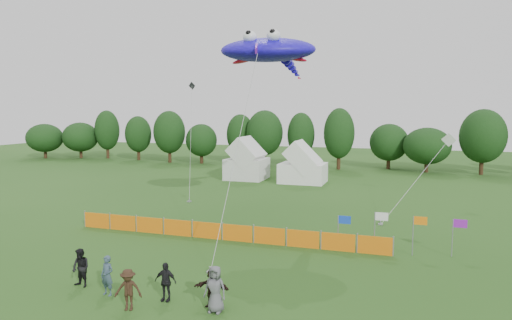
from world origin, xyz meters
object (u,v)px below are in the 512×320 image
(spectator_f, at_px, (212,288))
(spectator_c, at_px, (128,290))
(stingray_kite, at_px, (270,51))
(tent_right, at_px, (303,167))
(spectator_a, at_px, (107,276))
(spectator_e, at_px, (215,289))
(barrier_fence, at_px, (222,232))
(spectator_b, at_px, (81,268))
(spectator_d, at_px, (165,282))
(tent_left, at_px, (247,162))

(spectator_f, bearing_deg, spectator_c, -158.84)
(spectator_c, distance_m, stingray_kite, 17.74)
(tent_right, relative_size, spectator_a, 2.88)
(spectator_e, bearing_deg, barrier_fence, 112.30)
(barrier_fence, distance_m, spectator_a, 9.33)
(tent_right, xyz_separation_m, spectator_b, (-2.93, -32.02, -0.89))
(spectator_b, xyz_separation_m, spectator_c, (3.37, -1.39, -0.03))
(spectator_a, relative_size, spectator_b, 0.99)
(spectator_b, distance_m, spectator_d, 4.31)
(tent_left, relative_size, tent_right, 0.89)
(spectator_f, bearing_deg, spectator_b, 176.86)
(tent_left, bearing_deg, spectator_a, -80.70)
(tent_left, bearing_deg, spectator_f, -72.83)
(tent_left, height_order, spectator_d, tent_left)
(spectator_a, distance_m, spectator_b, 1.73)
(tent_left, relative_size, stingray_kite, 0.26)
(tent_right, xyz_separation_m, spectator_d, (1.37, -32.15, -0.94))
(barrier_fence, xyz_separation_m, stingray_kite, (1.91, 3.79, 11.10))
(spectator_e, bearing_deg, spectator_a, -179.65)
(spectator_a, xyz_separation_m, stingray_kite, (3.30, 13.01, 10.75))
(spectator_c, height_order, spectator_d, spectator_c)
(tent_left, bearing_deg, spectator_d, -76.22)
(spectator_b, bearing_deg, spectator_f, 9.63)
(tent_right, distance_m, spectator_d, 32.20)
(spectator_e, relative_size, stingray_kite, 0.11)
(tent_left, height_order, spectator_b, tent_left)
(tent_right, bearing_deg, spectator_c, -89.26)
(spectator_e, distance_m, stingray_kite, 16.97)
(stingray_kite, bearing_deg, spectator_c, -96.55)
(tent_left, relative_size, spectator_d, 2.71)
(tent_right, distance_m, spectator_a, 32.46)
(spectator_b, distance_m, spectator_f, 6.37)
(spectator_a, xyz_separation_m, spectator_b, (-1.68, 0.40, 0.01))
(spectator_d, bearing_deg, stingray_kite, 83.90)
(spectator_a, distance_m, spectator_d, 2.64)
(spectator_d, xyz_separation_m, spectator_e, (2.36, -0.33, 0.11))
(spectator_c, bearing_deg, stingray_kite, 65.69)
(tent_right, bearing_deg, spectator_d, -87.56)
(tent_right, height_order, barrier_fence, tent_right)
(spectator_a, bearing_deg, spectator_d, 14.21)
(spectator_a, bearing_deg, spectator_f, 12.48)
(spectator_f, bearing_deg, spectator_e, -56.36)
(spectator_c, bearing_deg, spectator_e, -2.25)
(barrier_fence, distance_m, stingray_kite, 11.88)
(tent_right, height_order, stingray_kite, stingray_kite)
(stingray_kite, bearing_deg, tent_right, 96.01)
(barrier_fence, relative_size, spectator_b, 11.59)
(spectator_a, distance_m, spectator_f, 4.71)
(barrier_fence, xyz_separation_m, spectator_b, (-3.07, -8.82, 0.36))
(spectator_c, bearing_deg, spectator_b, 139.88)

